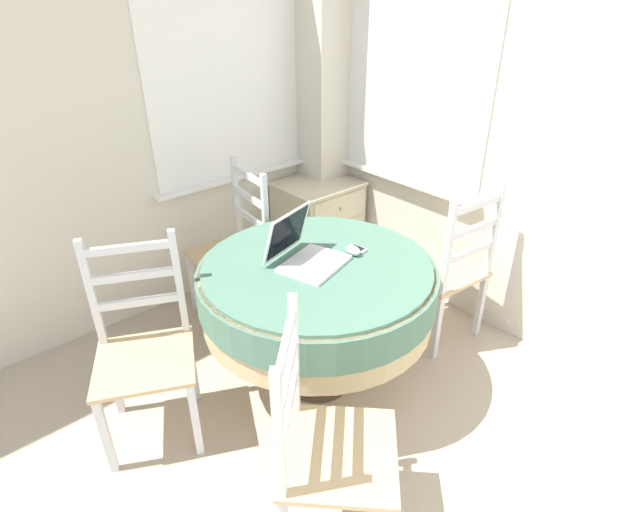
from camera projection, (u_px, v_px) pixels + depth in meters
name	position (u px, v px, depth m)	size (l,w,h in m)	color
corner_room_shell	(362.00, 137.00, 2.40)	(4.24, 5.09, 2.55)	beige
round_dining_table	(317.00, 288.00, 2.48)	(1.17, 1.17, 0.74)	#4C3D2D
laptop	(305.00, 253.00, 2.40)	(0.39, 0.39, 0.25)	white
computer_mouse	(353.00, 250.00, 2.49)	(0.06, 0.09, 0.05)	silver
cell_phone	(357.00, 249.00, 2.54)	(0.07, 0.11, 0.01)	#B2B7BC
dining_chair_near_back_window	(234.00, 250.00, 3.13)	(0.46, 0.48, 0.99)	tan
dining_chair_near_right_window	(447.00, 270.00, 2.91)	(0.47, 0.46, 0.99)	tan
dining_chair_camera_near	(326.00, 447.00, 1.80)	(0.60, 0.60, 0.99)	tan
dining_chair_left_flank	(144.00, 351.00, 2.28)	(0.57, 0.57, 0.99)	tan
corner_cabinet	(318.00, 224.00, 3.76)	(0.56, 0.50, 0.66)	beige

